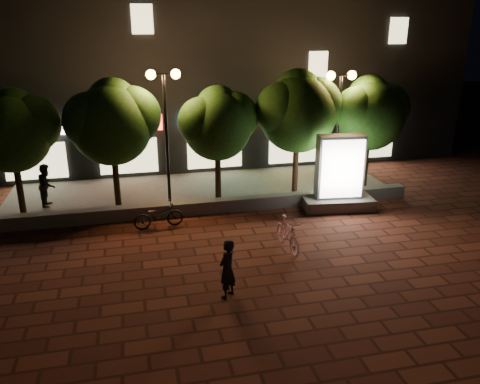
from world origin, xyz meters
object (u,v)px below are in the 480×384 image
object	(u,v)px
scooter_parked	(159,215)
ad_kiosk	(339,179)
tree_right	(299,109)
street_lamp_right	(340,100)
street_lamp_left	(165,103)
scooter_pink	(287,234)
pedestrian	(47,185)
tree_far_left	(12,128)
tree_mid	(218,121)
tree_far_right	(371,111)
rider	(227,269)
tree_left	(112,120)

from	to	relation	value
scooter_parked	ad_kiosk	bearing A→B (deg)	-94.95
tree_right	street_lamp_right	distance (m)	1.70
street_lamp_left	scooter_pink	world-z (taller)	street_lamp_left
street_lamp_right	pedestrian	bearing A→B (deg)	176.13
tree_far_left	tree_mid	world-z (taller)	tree_far_left
tree_far_left	pedestrian	xyz separation A→B (m)	(0.80, 0.52, -2.37)
tree_mid	tree_far_right	xyz separation A→B (m)	(6.50, 0.00, 0.15)
tree_right	ad_kiosk	distance (m)	3.33
street_lamp_left	rider	size ratio (longest dim) A/B	3.18
scooter_parked	scooter_pink	bearing A→B (deg)	-132.37
tree_left	tree_far_right	distance (m)	10.50
tree_right	street_lamp_right	size ratio (longest dim) A/B	1.02
tree_left	street_lamp_right	world-z (taller)	street_lamp_right
tree_far_right	tree_far_left	bearing A→B (deg)	-180.00
tree_far_left	street_lamp_right	size ratio (longest dim) A/B	0.93
tree_far_right	ad_kiosk	size ratio (longest dim) A/B	1.64
tree_far_left	ad_kiosk	xyz separation A→B (m)	(11.80, -2.10, -2.12)
street_lamp_right	rider	distance (m)	9.92
tree_mid	scooter_pink	size ratio (longest dim) A/B	2.56
tree_far_left	pedestrian	world-z (taller)	tree_far_left
street_lamp_left	tree_right	bearing A→B (deg)	2.81
rider	pedestrian	distance (m)	9.69
tree_right	tree_far_right	distance (m)	3.20
scooter_parked	street_lamp_right	bearing A→B (deg)	-81.77
street_lamp_right	scooter_pink	bearing A→B (deg)	-127.34
street_lamp_left	pedestrian	bearing A→B (deg)	170.38
tree_far_left	tree_right	bearing A→B (deg)	0.00
rider	pedestrian	world-z (taller)	pedestrian
tree_mid	tree_far_left	bearing A→B (deg)	180.00
rider	pedestrian	xyz separation A→B (m)	(-5.53, 7.96, 0.11)
tree_mid	ad_kiosk	distance (m)	5.20
tree_far_right	ad_kiosk	bearing A→B (deg)	-136.41
tree_far_left	scooter_pink	distance (m)	10.50
tree_right	pedestrian	size ratio (longest dim) A/B	3.01
tree_far_right	scooter_pink	size ratio (longest dim) A/B	2.71
street_lamp_left	street_lamp_right	xyz separation A→B (m)	(7.00, 0.00, -0.13)
tree_far_right	scooter_parked	bearing A→B (deg)	-164.90
pedestrian	tree_left	bearing A→B (deg)	-98.20
street_lamp_right	rider	size ratio (longest dim) A/B	3.06
tree_far_left	tree_left	bearing A→B (deg)	0.00
scooter_parked	pedestrian	size ratio (longest dim) A/B	1.05
tree_mid	scooter_parked	world-z (taller)	tree_mid
street_lamp_right	tree_right	bearing A→B (deg)	170.90
street_lamp_right	ad_kiosk	xyz separation A→B (m)	(-0.65, -1.84, -2.72)
ad_kiosk	pedestrian	xyz separation A→B (m)	(-10.99, 2.62, -0.25)
tree_mid	pedestrian	distance (m)	7.10
tree_right	tree_far_right	bearing A→B (deg)	-0.00
tree_far_right	street_lamp_left	bearing A→B (deg)	-178.24
tree_left	pedestrian	size ratio (longest dim) A/B	2.91
street_lamp_right	tree_mid	bearing A→B (deg)	176.96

